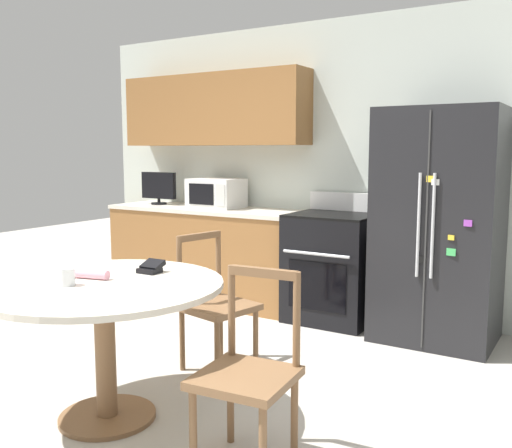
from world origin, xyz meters
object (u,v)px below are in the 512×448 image
Objects in this scene: dining_chair_far at (216,305)px; candle_glass at (67,278)px; microwave at (216,193)px; countertop_tv at (159,187)px; wallet at (151,268)px; dining_chair_right at (248,375)px; oven_range at (333,266)px; refrigerator at (439,226)px.

candle_glass is at bearing 1.92° from dining_chair_far.
microwave is 1.18× the size of countertop_tv.
countertop_tv reaches higher than wallet.
dining_chair_right is 9.94× the size of candle_glass.
oven_range is 11.90× the size of candle_glass.
wallet is (0.16, 0.47, -0.01)m from candle_glass.
countertop_tv reaches higher than microwave.
candle_glass is at bearing -58.10° from countertop_tv.
microwave reaches higher than wallet.
dining_chair_far is (-0.21, -1.44, -0.03)m from oven_range.
candle_glass is (-1.00, -0.17, 0.37)m from dining_chair_right.
oven_range reaches higher than dining_chair_right.
oven_range is 1.20× the size of dining_chair_far.
countertop_tv is 2.38m from dining_chair_far.
candle_glass is (0.87, -2.55, -0.24)m from microwave.
dining_chair_far is 0.68m from wallet.
countertop_tv is at bearing 121.90° from candle_glass.
candle_glass is at bearing -108.70° from wallet.
dining_chair_far is 1.12m from candle_glass.
wallet is (-0.84, 0.30, 0.35)m from dining_chair_right.
refrigerator is at bearing -2.78° from oven_range.
dining_chair_far is (1.76, -1.47, -0.64)m from countertop_tv.
oven_range reaches higher than candle_glass.
countertop_tv is 3.21× the size of wallet.
dining_chair_far is (-1.09, -1.39, -0.45)m from refrigerator.
wallet is at bearing -119.67° from refrigerator.
countertop_tv is (-2.85, 0.08, 0.20)m from refrigerator.
wallet is (-1.12, -1.97, -0.09)m from refrigerator.
refrigerator is 1.96× the size of dining_chair_far.
microwave is 3.77× the size of wallet.
microwave reaches higher than candle_glass.
candle_glass is (-0.19, -1.04, 0.37)m from dining_chair_far.
countertop_tv is (-0.70, -0.04, 0.04)m from microwave.
candle_glass is (-1.28, -2.44, -0.08)m from refrigerator.
refrigerator is 2.76m from candle_glass.
microwave is 5.40× the size of candle_glass.
refrigerator is 19.45× the size of candle_glass.
oven_range is 2.21× the size of microwave.
microwave is at bearing -132.52° from dining_chair_far.
dining_chair_right is at bearing -51.92° from microwave.
microwave reaches higher than dining_chair_far.
dining_chair_far is 9.94× the size of candle_glass.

